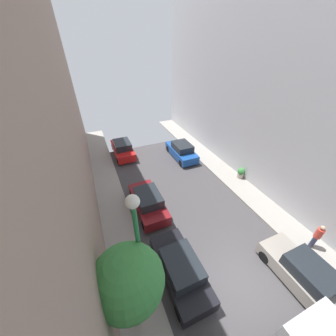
% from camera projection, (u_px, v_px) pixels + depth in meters
% --- Properties ---
extents(ground, '(32.00, 32.00, 0.00)m').
position_uv_depth(ground, '(240.00, 281.00, 9.61)').
color(ground, '#423F42').
extents(sidewalk_left, '(2.00, 44.00, 0.15)m').
position_uv_depth(sidewalk_left, '(146.00, 330.00, 7.94)').
color(sidewalk_left, gray).
rests_on(sidewalk_left, ground).
extents(sidewalk_right, '(2.00, 44.00, 0.15)m').
position_uv_depth(sidewalk_right, '(308.00, 245.00, 11.19)').
color(sidewalk_right, gray).
rests_on(sidewalk_right, ground).
extents(parked_car_left_3, '(1.78, 4.20, 1.57)m').
position_uv_depth(parked_car_left_3, '(180.00, 269.00, 9.41)').
color(parked_car_left_3, black).
rests_on(parked_car_left_3, ground).
extents(parked_car_left_4, '(1.78, 4.20, 1.57)m').
position_uv_depth(parked_car_left_4, '(148.00, 202.00, 13.26)').
color(parked_car_left_4, maroon).
rests_on(parked_car_left_4, ground).
extents(parked_car_left_5, '(1.78, 4.20, 1.57)m').
position_uv_depth(parked_car_left_5, '(123.00, 149.00, 19.61)').
color(parked_car_left_5, red).
rests_on(parked_car_left_5, ground).
extents(parked_car_right_1, '(1.78, 4.20, 1.57)m').
position_uv_depth(parked_car_right_1, '(305.00, 275.00, 9.17)').
color(parked_car_right_1, gray).
rests_on(parked_car_right_1, ground).
extents(parked_car_right_2, '(1.78, 4.20, 1.57)m').
position_uv_depth(parked_car_right_2, '(182.00, 151.00, 19.25)').
color(parked_car_right_2, '#194799').
rests_on(parked_car_right_2, ground).
extents(pedestrian, '(0.40, 0.36, 1.72)m').
position_uv_depth(pedestrian, '(317.00, 236.00, 10.58)').
color(pedestrian, '#2D334C').
rests_on(pedestrian, sidewalk_right).
extents(street_tree_0, '(2.42, 2.42, 4.73)m').
position_uv_depth(street_tree_0, '(128.00, 281.00, 6.19)').
color(street_tree_0, brown).
rests_on(street_tree_0, sidewalk_left).
extents(potted_plant_1, '(0.59, 0.59, 0.93)m').
position_uv_depth(potted_plant_1, '(241.00, 173.00, 16.29)').
color(potted_plant_1, '#B2A899').
rests_on(potted_plant_1, sidewalk_right).
extents(lamp_post, '(0.44, 0.44, 6.39)m').
position_uv_depth(lamp_post, '(139.00, 245.00, 6.56)').
color(lamp_post, '#26723F').
rests_on(lamp_post, sidewalk_left).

